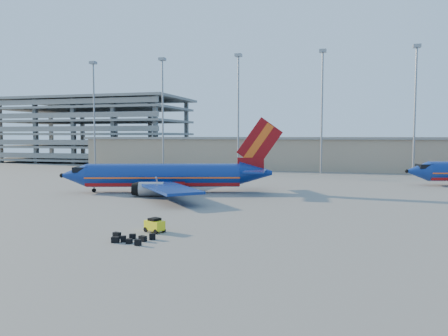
{
  "coord_description": "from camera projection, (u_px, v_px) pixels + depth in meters",
  "views": [
    {
      "loc": [
        20.78,
        -58.24,
        8.77
      ],
      "look_at": [
        3.16,
        4.22,
        4.0
      ],
      "focal_mm": 35.0,
      "sensor_mm": 36.0,
      "label": 1
    }
  ],
  "objects": [
    {
      "name": "ground",
      "position": [
        195.0,
        198.0,
        62.17
      ],
      "size": [
        220.0,
        220.0,
        0.0
      ],
      "primitive_type": "plane",
      "color": "slate",
      "rests_on": "ground"
    },
    {
      "name": "terminal_building",
      "position": [
        304.0,
        153.0,
        114.81
      ],
      "size": [
        122.0,
        16.0,
        8.5
      ],
      "color": "gray",
      "rests_on": "ground"
    },
    {
      "name": "parking_garage",
      "position": [
        96.0,
        127.0,
        149.17
      ],
      "size": [
        62.0,
        32.0,
        21.4
      ],
      "color": "slate",
      "rests_on": "ground"
    },
    {
      "name": "light_mast_row",
      "position": [
        279.0,
        99.0,
        103.68
      ],
      "size": [
        101.6,
        1.6,
        28.65
      ],
      "color": "gray",
      "rests_on": "ground"
    },
    {
      "name": "aircraft_main",
      "position": [
        169.0,
        176.0,
        67.97
      ],
      "size": [
        33.6,
        31.82,
        11.71
      ],
      "rotation": [
        0.0,
        0.0,
        0.3
      ],
      "color": "navy",
      "rests_on": "ground"
    },
    {
      "name": "baggage_tug",
      "position": [
        155.0,
        225.0,
        39.79
      ],
      "size": [
        2.11,
        1.74,
        1.31
      ],
      "rotation": [
        0.0,
        0.0,
        -0.42
      ],
      "color": "#FEF416",
      "rests_on": "ground"
    },
    {
      "name": "luggage_pile",
      "position": [
        130.0,
        238.0,
        36.37
      ],
      "size": [
        3.76,
        2.59,
        0.55
      ],
      "color": "black",
      "rests_on": "ground"
    }
  ]
}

